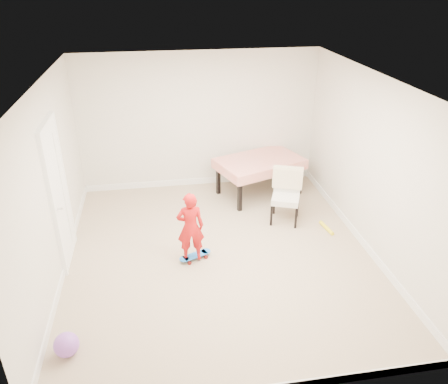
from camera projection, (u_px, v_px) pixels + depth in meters
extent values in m
plane|color=tan|center=(220.00, 254.00, 6.61)|extent=(5.00, 5.00, 0.00)
cube|color=white|center=(219.00, 84.00, 5.44)|extent=(4.50, 5.00, 0.04)
cube|color=beige|center=(199.00, 122.00, 8.21)|extent=(4.50, 0.04, 2.60)
cube|color=beige|center=(262.00, 293.00, 3.84)|extent=(4.50, 0.04, 2.60)
cube|color=beige|center=(51.00, 188.00, 5.70)|extent=(0.04, 5.00, 2.60)
cube|color=beige|center=(370.00, 166.00, 6.35)|extent=(0.04, 5.00, 2.60)
cube|color=white|center=(59.00, 196.00, 6.09)|extent=(0.11, 0.94, 2.11)
cube|color=white|center=(201.00, 181.00, 8.78)|extent=(4.50, 0.02, 0.12)
cube|color=white|center=(66.00, 265.00, 6.26)|extent=(0.02, 5.00, 0.12)
cube|color=white|center=(359.00, 238.00, 6.91)|extent=(0.02, 5.00, 0.12)
imported|color=red|center=(191.00, 229.00, 6.23)|extent=(0.39, 0.26, 1.08)
sphere|color=#9754CB|center=(66.00, 345.00, 4.83)|extent=(0.28, 0.28, 0.28)
cylinder|color=yellow|center=(326.00, 228.00, 7.23)|extent=(0.12, 0.40, 0.06)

